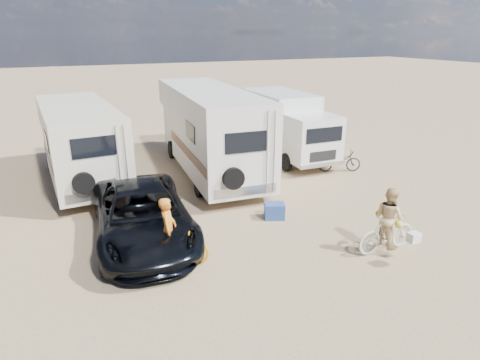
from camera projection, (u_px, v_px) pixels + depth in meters
name	position (u px, v px, depth m)	size (l,w,h in m)	color
ground	(293.00, 244.00, 11.24)	(140.00, 140.00, 0.00)	tan
rv_main	(209.00, 132.00, 16.51)	(2.46, 8.39, 3.38)	white
rv_left	(81.00, 145.00, 15.48)	(2.38, 6.88, 2.93)	white
box_truck	(288.00, 126.00, 18.62)	(2.16, 5.91, 2.87)	silver
dark_suv	(143.00, 214.00, 11.27)	(2.48, 5.38, 1.50)	black
bike_man	(169.00, 247.00, 10.06)	(0.67, 1.93, 1.01)	orange
bike_woman	(387.00, 232.00, 10.71)	(0.50, 1.78, 1.07)	beige
rider_man	(169.00, 236.00, 9.96)	(0.59, 0.39, 1.61)	orange
rider_woman	(388.00, 223.00, 10.62)	(0.78, 0.61, 1.60)	#D5B57B
bike_parked	(339.00, 161.00, 16.96)	(0.61, 1.75, 0.92)	#272927
cooler	(274.00, 211.00, 12.72)	(0.61, 0.45, 0.49)	navy
crate	(228.00, 182.00, 15.29)	(0.50, 0.50, 0.40)	olive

